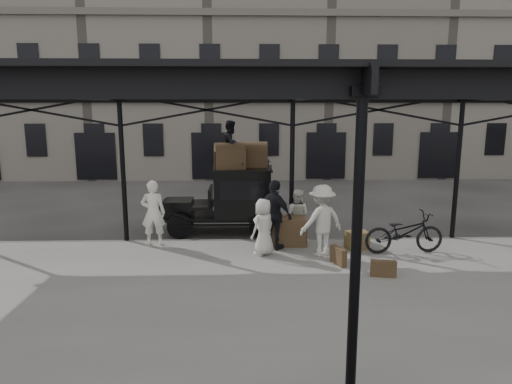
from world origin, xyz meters
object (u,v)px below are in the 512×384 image
taxi (233,197)px  bicycle (404,232)px  porter_left (153,213)px  steamer_trunk_platform (288,232)px  porter_official (275,215)px  steamer_trunk_roof_near (230,158)px

taxi → bicycle: (4.78, -2.74, -0.47)m
taxi → porter_left: 2.90m
bicycle → steamer_trunk_platform: 3.24m
steamer_trunk_platform → bicycle: bearing=-12.0°
taxi → porter_official: taxi is taller
steamer_trunk_roof_near → steamer_trunk_platform: (1.74, -1.67, -2.01)m
porter_official → steamer_trunk_roof_near: steamer_trunk_roof_near is taller
porter_official → porter_left: bearing=36.4°
porter_left → steamer_trunk_platform: bearing=175.5°
porter_left → steamer_trunk_platform: (3.93, -0.12, -0.59)m
porter_left → steamer_trunk_platform: 3.98m
taxi → porter_left: bearing=-141.6°
porter_official → bicycle: 3.60m
porter_left → steamer_trunk_roof_near: bearing=-147.4°
taxi → bicycle: size_ratio=1.65×
steamer_trunk_roof_near → steamer_trunk_platform: size_ratio=0.94×
taxi → porter_official: bearing=-61.8°
porter_left → porter_official: 3.54m
taxi → steamer_trunk_platform: taxi is taller
steamer_trunk_platform → porter_left: bearing=-179.0°
bicycle → steamer_trunk_platform: bicycle is taller
porter_left → steamer_trunk_platform: size_ratio=1.90×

